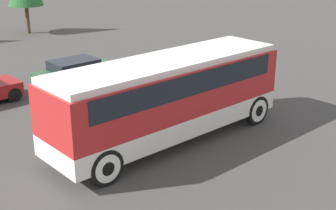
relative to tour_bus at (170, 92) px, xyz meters
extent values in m
plane|color=#423F3D|center=(-0.10, 0.00, -1.88)|extent=(120.00, 120.00, 0.00)
cube|color=silver|center=(-0.10, 0.00, -1.03)|extent=(9.32, 2.49, 0.72)
cube|color=red|center=(-0.10, 0.00, 0.17)|extent=(9.32, 2.49, 1.68)
cube|color=black|center=(-0.10, 0.00, 0.58)|extent=(8.20, 2.53, 0.76)
cube|color=silver|center=(-0.10, 0.00, 1.12)|extent=(9.13, 2.29, 0.22)
cube|color=red|center=(4.41, 0.00, -0.07)|extent=(0.36, 2.39, 1.92)
cylinder|color=black|center=(3.63, -1.13, -1.30)|extent=(1.16, 0.28, 1.16)
cylinder|color=silver|center=(3.63, -1.13, -1.30)|extent=(0.91, 0.30, 0.91)
cylinder|color=black|center=(3.63, -1.13, -1.30)|extent=(0.44, 0.32, 0.44)
cylinder|color=black|center=(3.63, 1.13, -1.30)|extent=(1.16, 0.28, 1.16)
cylinder|color=silver|center=(3.63, 1.13, -1.30)|extent=(0.91, 0.30, 0.91)
cylinder|color=black|center=(3.63, 1.13, -1.30)|extent=(0.44, 0.32, 0.44)
cylinder|color=black|center=(-3.65, -1.13, -1.30)|extent=(1.16, 0.28, 1.16)
cylinder|color=silver|center=(-3.65, -1.13, -1.30)|extent=(0.91, 0.30, 0.91)
cylinder|color=black|center=(-3.65, -1.13, -1.30)|extent=(0.44, 0.32, 0.44)
cylinder|color=black|center=(-3.65, 1.13, -1.30)|extent=(1.16, 0.28, 1.16)
cylinder|color=silver|center=(-3.65, 1.13, -1.30)|extent=(0.91, 0.30, 0.91)
cylinder|color=black|center=(-3.65, 1.13, -1.30)|extent=(0.44, 0.32, 0.44)
cube|color=#2D5638|center=(1.03, 8.06, -1.34)|extent=(4.28, 1.77, 0.63)
cube|color=black|center=(0.86, 8.06, -0.79)|extent=(2.22, 1.59, 0.48)
cylinder|color=black|center=(2.74, 7.26, -1.58)|extent=(0.60, 0.22, 0.60)
cylinder|color=black|center=(2.74, 7.26, -1.58)|extent=(0.23, 0.26, 0.23)
cylinder|color=black|center=(2.74, 8.85, -1.58)|extent=(0.60, 0.22, 0.60)
cylinder|color=black|center=(2.74, 8.85, -1.58)|extent=(0.23, 0.26, 0.23)
cylinder|color=black|center=(-0.69, 7.26, -1.58)|extent=(0.60, 0.22, 0.60)
cylinder|color=black|center=(-0.69, 7.26, -1.58)|extent=(0.23, 0.26, 0.23)
cylinder|color=black|center=(-0.69, 8.85, -1.58)|extent=(0.60, 0.22, 0.60)
cylinder|color=black|center=(-0.69, 8.85, -1.58)|extent=(0.23, 0.26, 0.23)
cylinder|color=black|center=(-2.44, 7.85, -1.56)|extent=(0.66, 0.22, 0.66)
cylinder|color=black|center=(-2.44, 7.85, -1.56)|extent=(0.25, 0.26, 0.25)
cylinder|color=black|center=(-2.44, 9.41, -1.56)|extent=(0.66, 0.22, 0.66)
cylinder|color=black|center=(-2.44, 9.41, -1.56)|extent=(0.25, 0.26, 0.25)
cylinder|color=brown|center=(5.17, 21.85, -0.83)|extent=(0.28, 0.28, 2.11)
camera|label=1|loc=(-10.64, -11.75, 5.33)|focal=50.00mm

